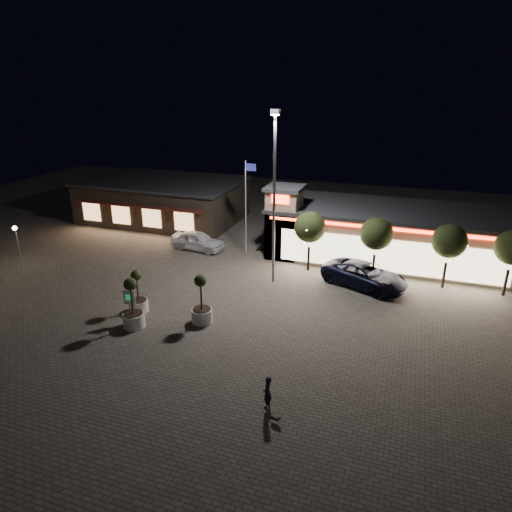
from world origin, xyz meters
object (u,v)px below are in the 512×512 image
(pickup_truck, at_px, (364,275))
(planter_left, at_px, (138,299))
(pedestrian, at_px, (267,392))
(valet_sign, at_px, (129,300))
(planter_mid, at_px, (133,312))
(white_sedan, at_px, (198,241))

(pickup_truck, bearing_deg, planter_left, 145.63)
(pedestrian, height_order, valet_sign, valet_sign)
(pedestrian, xyz_separation_m, valet_sign, (-10.43, 4.75, 0.73))
(planter_left, relative_size, planter_mid, 0.89)
(pickup_truck, xyz_separation_m, valet_sign, (-13.04, -10.22, 0.66))
(white_sedan, bearing_deg, pickup_truck, -95.98)
(pickup_truck, height_order, white_sedan, pickup_truck)
(planter_left, bearing_deg, valet_sign, -76.85)
(pedestrian, bearing_deg, valet_sign, -111.91)
(planter_left, distance_m, planter_mid, 2.02)
(pickup_truck, xyz_separation_m, pedestrian, (-2.61, -14.97, -0.07))
(planter_left, relative_size, valet_sign, 1.32)
(white_sedan, height_order, planter_mid, planter_mid)
(pedestrian, height_order, planter_left, planter_left)
(pickup_truck, distance_m, pedestrian, 15.20)
(pedestrian, relative_size, planter_left, 0.55)
(pickup_truck, height_order, pedestrian, pickup_truck)
(pickup_truck, xyz_separation_m, planter_left, (-13.37, -8.80, 0.03))
(pickup_truck, height_order, planter_left, planter_left)
(white_sedan, xyz_separation_m, valet_sign, (1.87, -13.26, 0.70))
(white_sedan, bearing_deg, planter_mid, -164.66)
(planter_left, height_order, planter_mid, planter_mid)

